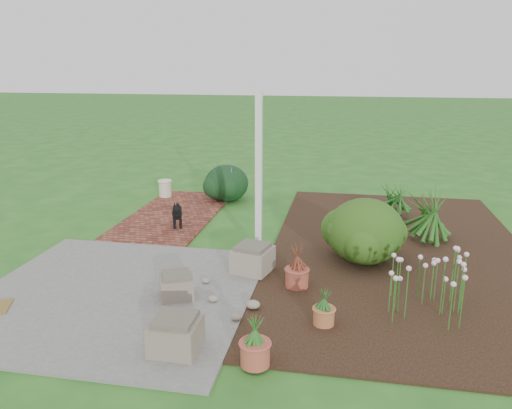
% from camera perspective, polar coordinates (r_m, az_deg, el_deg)
% --- Properties ---
extents(ground, '(80.00, 80.00, 0.00)m').
position_cam_1_polar(ground, '(7.93, -1.96, -5.57)').
color(ground, '#25641F').
rests_on(ground, ground).
extents(concrete_patio, '(3.50, 3.50, 0.04)m').
position_cam_1_polar(concrete_patio, '(6.81, -15.76, -9.79)').
color(concrete_patio, slate).
rests_on(concrete_patio, ground).
extents(brick_path, '(1.60, 3.50, 0.04)m').
position_cam_1_polar(brick_path, '(9.98, -9.34, -1.13)').
color(brick_path, '#5A251C').
rests_on(brick_path, ground).
extents(garden_bed, '(4.00, 7.00, 0.03)m').
position_cam_1_polar(garden_bed, '(8.27, 16.06, -5.19)').
color(garden_bed, black).
rests_on(garden_bed, ground).
extents(veranda_post, '(0.10, 0.10, 2.50)m').
position_cam_1_polar(veranda_post, '(7.61, 0.32, 3.34)').
color(veranda_post, white).
rests_on(veranda_post, ground).
extents(stone_trough_near, '(0.48, 0.48, 0.32)m').
position_cam_1_polar(stone_trough_near, '(5.36, -9.13, -14.56)').
color(stone_trough_near, '#726C57').
rests_on(stone_trough_near, concrete_patio).
extents(stone_trough_mid, '(0.54, 0.54, 0.27)m').
position_cam_1_polar(stone_trough_mid, '(6.47, -9.07, -9.24)').
color(stone_trough_mid, '#756557').
rests_on(stone_trough_mid, concrete_patio).
extents(stone_trough_far, '(0.61, 0.61, 0.34)m').
position_cam_1_polar(stone_trough_far, '(7.13, -0.39, -6.32)').
color(stone_trough_far, gray).
rests_on(stone_trough_far, concrete_patio).
extents(black_dog, '(0.27, 0.52, 0.46)m').
position_cam_1_polar(black_dog, '(9.06, -9.01, -0.93)').
color(black_dog, black).
rests_on(black_dog, brick_path).
extents(cream_ceramic_urn, '(0.36, 0.36, 0.36)m').
position_cam_1_polar(cream_ceramic_urn, '(11.23, -10.35, 1.80)').
color(cream_ceramic_urn, beige).
rests_on(cream_ceramic_urn, brick_path).
extents(evergreen_shrub, '(1.25, 1.25, 0.98)m').
position_cam_1_polar(evergreen_shrub, '(7.59, 12.39, -2.79)').
color(evergreen_shrub, '#1D3A11').
rests_on(evergreen_shrub, garden_bed).
extents(agapanthus_clump_back, '(1.36, 1.36, 1.01)m').
position_cam_1_polar(agapanthus_clump_back, '(8.73, 19.22, -0.76)').
color(agapanthus_clump_back, '#0E360B').
rests_on(agapanthus_clump_back, garden_bed).
extents(agapanthus_clump_front, '(0.92, 0.92, 0.81)m').
position_cam_1_polar(agapanthus_clump_front, '(9.95, 15.53, 0.93)').
color(agapanthus_clump_front, '#113D0C').
rests_on(agapanthus_clump_front, garden_bed).
extents(pink_flower_patch, '(1.26, 1.26, 0.71)m').
position_cam_1_polar(pink_flower_patch, '(6.37, 19.54, -8.32)').
color(pink_flower_patch, '#113D0F').
rests_on(pink_flower_patch, garden_bed).
extents(terracotta_pot_bronze, '(0.39, 0.39, 0.25)m').
position_cam_1_polar(terracotta_pot_bronze, '(6.71, 4.69, -8.31)').
color(terracotta_pot_bronze, '#9E4835').
rests_on(terracotta_pot_bronze, garden_bed).
extents(terracotta_pot_small_left, '(0.24, 0.24, 0.20)m').
position_cam_1_polar(terracotta_pot_small_left, '(5.85, 7.75, -12.51)').
color(terracotta_pot_small_left, '#B4693D').
rests_on(terracotta_pot_small_left, garden_bed).
extents(terracotta_pot_small_right, '(0.38, 0.38, 0.25)m').
position_cam_1_polar(terracotta_pot_small_right, '(5.10, -0.11, -16.66)').
color(terracotta_pot_small_right, '#B14E3C').
rests_on(terracotta_pot_small_right, garden_bed).
extents(purple_flowering_bush, '(1.04, 1.04, 0.81)m').
position_cam_1_polar(purple_flowering_bush, '(10.86, -3.39, 2.54)').
color(purple_flowering_bush, black).
rests_on(purple_flowering_bush, ground).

